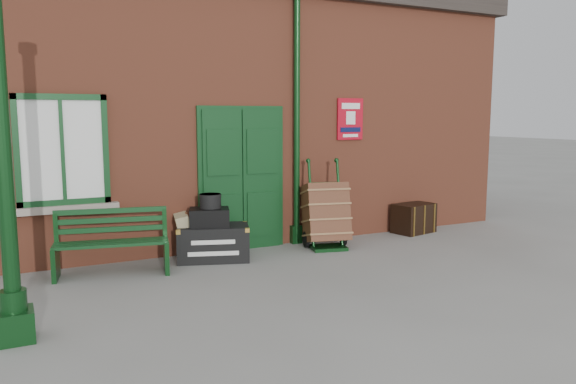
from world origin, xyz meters
TOP-DOWN VIEW (x-y plane):
  - ground at (0.00, 0.00)m, footprint 80.00×80.00m
  - station_building at (-0.00, 3.49)m, footprint 10.30×4.30m
  - canopy_column at (-3.60, -1.00)m, footprint 0.34×0.34m
  - bench at (-2.39, 0.91)m, footprint 1.52×0.73m
  - houdini_trunk at (-0.94, 1.02)m, footprint 1.16×0.86m
  - strongbox at (-0.99, 1.02)m, footprint 0.67×0.57m
  - hatbox at (-0.96, 1.05)m, footprint 0.39×0.39m
  - suitcase_back at (-1.28, 1.24)m, footprint 0.42×0.53m
  - suitcase_front at (-1.10, 1.14)m, footprint 0.40×0.48m
  - porter_trolley at (0.95, 0.98)m, footprint 0.83×0.87m
  - dark_trunk at (2.96, 1.25)m, footprint 0.82×0.62m

SIDE VIEW (x-z plane):
  - ground at x=0.00m, z-range 0.00..0.00m
  - houdini_trunk at x=-0.94m, z-range 0.00..0.52m
  - dark_trunk at x=2.96m, z-range 0.00..0.53m
  - suitcase_front at x=-1.10m, z-range 0.00..0.59m
  - suitcase_back at x=-1.28m, z-range 0.00..0.69m
  - bench at x=-2.39m, z-range 0.00..0.91m
  - porter_trolley at x=0.95m, z-range -0.16..1.23m
  - strongbox at x=-0.99m, z-range 0.52..0.77m
  - hatbox at x=-0.96m, z-range 0.77..0.98m
  - canopy_column at x=-3.60m, z-range -0.40..3.21m
  - station_building at x=0.00m, z-range -0.02..4.34m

